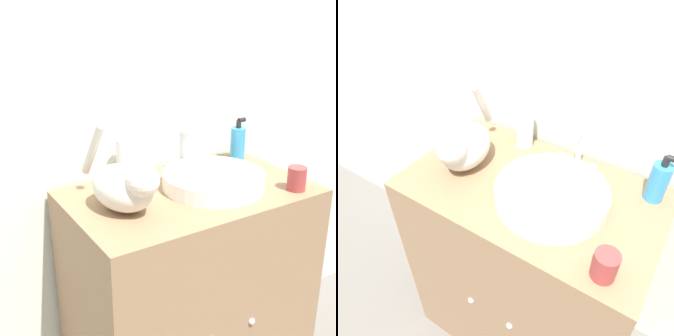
% 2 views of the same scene
% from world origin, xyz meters
% --- Properties ---
extents(wall_back, '(6.00, 0.05, 2.50)m').
position_xyz_m(wall_back, '(0.00, 0.55, 1.25)').
color(wall_back, silver).
rests_on(wall_back, ground_plane).
extents(vanity_cabinet, '(0.83, 0.52, 0.90)m').
position_xyz_m(vanity_cabinet, '(0.00, 0.25, 0.45)').
color(vanity_cabinet, '#8C6B4C').
rests_on(vanity_cabinet, ground_plane).
extents(sink_basin, '(0.35, 0.35, 0.05)m').
position_xyz_m(sink_basin, '(0.08, 0.23, 0.93)').
color(sink_basin, white).
rests_on(sink_basin, vanity_cabinet).
extents(faucet, '(0.15, 0.08, 0.17)m').
position_xyz_m(faucet, '(0.08, 0.42, 0.96)').
color(faucet, silver).
rests_on(faucet, vanity_cabinet).
extents(cat, '(0.20, 0.36, 0.26)m').
position_xyz_m(cat, '(-0.26, 0.23, 0.98)').
color(cat, silver).
rests_on(cat, vanity_cabinet).
extents(soap_bottle, '(0.06, 0.06, 0.17)m').
position_xyz_m(soap_bottle, '(0.34, 0.42, 0.97)').
color(soap_bottle, '#338CCC').
rests_on(soap_bottle, vanity_cabinet).
extents(spray_bottle, '(0.06, 0.06, 0.19)m').
position_xyz_m(spray_bottle, '(-0.14, 0.45, 0.99)').
color(spray_bottle, silver).
rests_on(spray_bottle, vanity_cabinet).
extents(cup, '(0.06, 0.06, 0.08)m').
position_xyz_m(cup, '(0.31, 0.07, 0.94)').
color(cup, '#9E3838').
rests_on(cup, vanity_cabinet).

